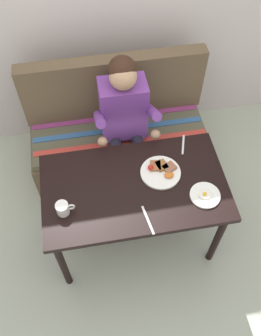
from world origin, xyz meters
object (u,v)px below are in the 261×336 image
Objects in this scene: person at (125,117)px; coffee_mug at (63,208)px; table at (134,192)px; plate_eggs at (205,195)px; fork at (183,144)px; knife at (148,220)px; couch at (118,136)px; plate_breakfast at (161,171)px.

coffee_mug is at bearing -125.23° from person.
table is at bearing -93.31° from person.
plate_eggs reaches higher than fork.
coffee_mug reaches higher than table.
coffee_mug reaches higher than knife.
coffee_mug reaches higher than fork.
person is at bearing 54.77° from coffee_mug.
couch is at bearing 146.40° from fork.
plate_breakfast is at bearing 16.00° from coffee_mug.
table is 4.51× the size of plate_breakfast.
table is 10.17× the size of coffee_mug.
plate_breakfast reaches higher than knife.
fork and knife have the same top height.
couch is 8.47× the size of fork.
table is 0.83× the size of couch.
couch is 1.09m from coffee_mug.
plate_breakfast is (0.16, -0.51, 0.00)m from person.
table is 0.46m from plate_eggs.
plate_breakfast is 0.68m from coffee_mug.
couch is 12.20× the size of coffee_mug.
person is 6.06× the size of knife.
couch is 1.09m from plate_eggs.
plate_breakfast is at bearing 55.89° from knife.
plate_eggs is at bearing -65.04° from couch.
person is at bearing 80.88° from knife.
plate_eggs is at bearing 6.01° from knife.
plate_eggs is at bearing -62.10° from person.
plate_breakfast reaches higher than plate_eggs.
plate_breakfast reaches higher than fork.
person is at bearing 106.79° from plate_breakfast.
coffee_mug is (-0.46, -0.11, 0.13)m from table.
person is 4.55× the size of plate_breakfast.
coffee_mug is (-0.50, -0.70, 0.03)m from person.
plate_eggs is 0.40m from knife.
plate_eggs is (0.39, -0.74, -0.00)m from person.
table is at bearing 88.83° from knife.
person reaches higher than knife.
couch is at bearing 114.96° from plate_eggs.
couch reaches higher than fork.
couch is 7.20× the size of knife.
person is at bearing 156.42° from fork.
fork is 0.64m from knife.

